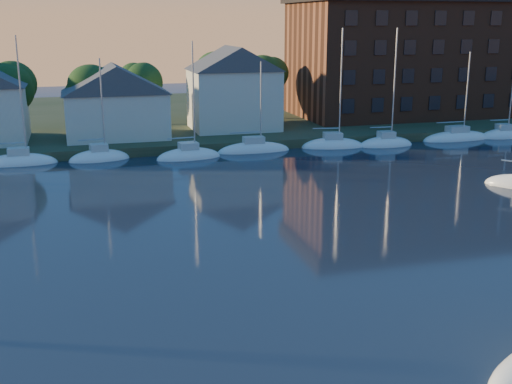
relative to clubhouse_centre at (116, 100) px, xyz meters
name	(u,v)px	position (x,y,z in m)	size (l,w,h in m)	color
shoreline_land	(152,121)	(6.00, 18.00, -5.13)	(160.00, 50.00, 2.00)	#2D3921
wooden_dock	(178,151)	(6.00, -5.00, -5.13)	(120.00, 3.00, 1.00)	brown
clubhouse_centre	(116,100)	(0.00, 0.00, 0.00)	(11.55, 8.40, 8.08)	silver
clubhouse_east	(234,87)	(14.00, 2.00, 0.87)	(10.50, 8.40, 9.80)	silver
condo_block	(407,50)	(40.00, 7.95, 4.66)	(31.00, 17.00, 17.40)	brown
tree_line	(178,76)	(8.00, 6.00, 2.04)	(93.40, 5.40, 8.90)	#372519
moored_fleet	(183,156)	(6.00, -8.00, -5.03)	(87.50, 2.40, 12.05)	white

